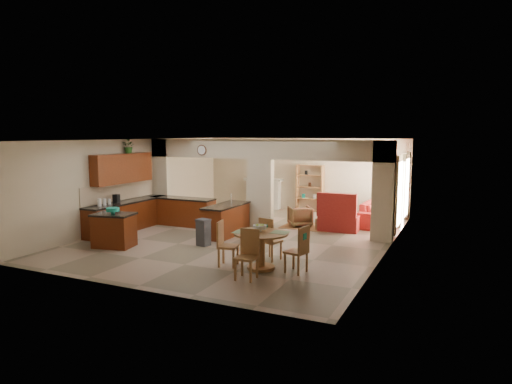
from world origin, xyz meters
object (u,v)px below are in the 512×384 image
at_px(dining_table, 261,245).
at_px(kitchen_island, 114,230).
at_px(armchair, 300,216).
at_px(sofa, 383,213).

bearing_deg(dining_table, kitchen_island, 177.69).
bearing_deg(armchair, sofa, 177.37).
xyz_separation_m(kitchen_island, dining_table, (4.33, -0.17, 0.09)).
bearing_deg(sofa, kitchen_island, 138.88).
height_order(kitchen_island, dining_table, kitchen_island).
xyz_separation_m(sofa, armchair, (-2.37, -1.45, -0.06)).
height_order(kitchen_island, sofa, kitchen_island).
bearing_deg(armchair, kitchen_island, 18.33).
height_order(sofa, armchair, sofa).
xyz_separation_m(kitchen_island, armchair, (3.55, 4.64, -0.13)).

